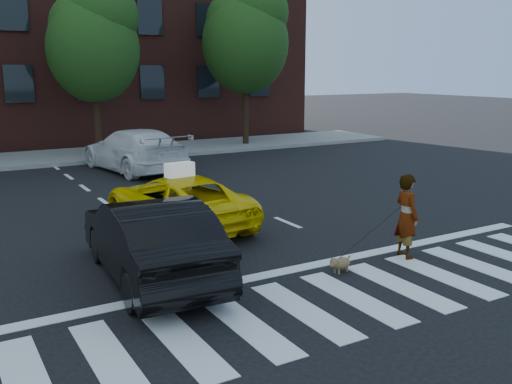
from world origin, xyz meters
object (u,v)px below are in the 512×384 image
taxi (177,201)px  woman (406,216)px  dog (340,263)px  tree_right (246,33)px  white_suv (134,150)px  black_sedan (151,239)px  tree_mid (94,38)px

taxi → woman: bearing=118.2°
woman → dog: 1.78m
tree_right → white_suv: (-6.79, -3.81, -4.50)m
woman → dog: woman is taller
tree_right → taxi: bearing=-125.8°
black_sedan → dog: (3.04, -1.46, -0.55)m
tree_mid → dog: size_ratio=13.27×
black_sedan → woman: (4.69, -1.40, 0.10)m
tree_right → white_suv: 9.00m
tree_mid → white_suv: size_ratio=1.34×
tree_right → white_suv: size_ratio=1.46×
white_suv → woman: (1.43, -12.08, 0.06)m
woman → taxi: bearing=43.5°
black_sedan → white_suv: 11.17m
tree_right → taxi: (-8.35, -11.60, -4.65)m
tree_right → dog: size_ratio=14.39×
black_sedan → white_suv: white_suv is taller
tree_right → tree_mid: bearing=180.0°
black_sedan → woman: size_ratio=2.65×
dog → woman: bearing=-8.2°
white_suv → dog: (-0.22, -12.14, -0.59)m
taxi → woman: (2.99, -4.30, 0.21)m
tree_mid → black_sedan: bearing=-101.9°
taxi → white_suv: (1.56, 7.78, 0.15)m
white_suv → black_sedan: bearing=65.2°
black_sedan → woman: bearing=167.3°
woman → black_sedan: bearing=82.0°
taxi → woman: 5.24m
white_suv → taxi: bearing=70.8°
taxi → woman: woman is taller
tree_mid → tree_right: tree_right is taller
white_suv → dog: white_suv is taller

